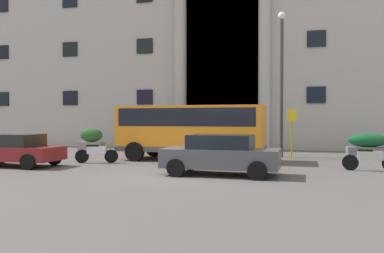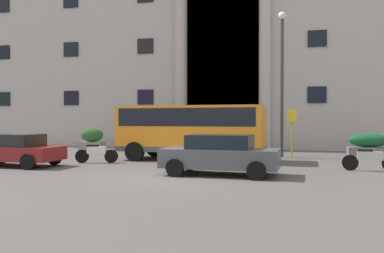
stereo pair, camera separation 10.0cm
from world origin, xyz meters
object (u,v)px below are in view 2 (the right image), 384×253
at_px(hedge_planter_entrance_left, 92,139).
at_px(hedge_planter_east, 369,145).
at_px(orange_minibus, 192,128).
at_px(parked_sedan_second, 220,154).
at_px(hedge_planter_west, 162,139).
at_px(parked_sedan_far, 14,150).
at_px(motorcycle_near_kerb, 369,159).
at_px(motorcycle_far_end, 96,153).
at_px(lamppost_plaza_centre, 282,73).
at_px(bus_stop_sign, 292,128).

height_order(hedge_planter_entrance_left, hedge_planter_east, hedge_planter_entrance_left).
distance_m(orange_minibus, parked_sedan_second, 5.31).
xyz_separation_m(hedge_planter_west, parked_sedan_far, (-3.53, -9.28, -0.03)).
relative_size(parked_sedan_far, parked_sedan_second, 0.96).
height_order(hedge_planter_east, motorcycle_near_kerb, hedge_planter_east).
height_order(motorcycle_near_kerb, motorcycle_far_end, same).
distance_m(motorcycle_near_kerb, motorcycle_far_end, 11.38).
relative_size(orange_minibus, hedge_planter_west, 3.69).
xyz_separation_m(hedge_planter_west, motorcycle_far_end, (-0.80, -7.32, -0.26)).
bearing_deg(motorcycle_near_kerb, motorcycle_far_end, -177.24).
height_order(parked_sedan_far, lamppost_plaza_centre, lamppost_plaza_centre).
bearing_deg(parked_sedan_far, parked_sedan_second, -2.82).
relative_size(parked_sedan_second, motorcycle_near_kerb, 2.06).
xyz_separation_m(parked_sedan_far, parked_sedan_second, (8.82, -0.64, 0.04)).
distance_m(hedge_planter_east, parked_sedan_second, 11.47).
bearing_deg(motorcycle_far_end, hedge_planter_west, 69.03).
height_order(orange_minibus, parked_sedan_far, orange_minibus).
bearing_deg(motorcycle_near_kerb, lamppost_plaza_centre, 127.00).
xyz_separation_m(orange_minibus, hedge_planter_east, (8.77, 4.60, -0.98)).
bearing_deg(orange_minibus, motorcycle_near_kerb, -14.63).
bearing_deg(hedge_planter_entrance_left, bus_stop_sign, -13.43).
height_order(hedge_planter_east, lamppost_plaza_centre, lamppost_plaza_centre).
xyz_separation_m(parked_sedan_far, motorcycle_far_end, (2.73, 1.96, -0.24)).
relative_size(hedge_planter_east, motorcycle_near_kerb, 1.09).
relative_size(orange_minibus, motorcycle_far_end, 3.74).
bearing_deg(hedge_planter_entrance_left, hedge_planter_east, -0.52).
xyz_separation_m(orange_minibus, hedge_planter_west, (-3.12, 5.15, -0.85)).
distance_m(orange_minibus, hedge_planter_east, 9.96).
bearing_deg(bus_stop_sign, hedge_planter_east, 34.42).
height_order(hedge_planter_west, motorcycle_near_kerb, hedge_planter_west).
relative_size(orange_minibus, hedge_planter_east, 3.18).
relative_size(hedge_planter_west, motorcycle_near_kerb, 0.94).
height_order(hedge_planter_west, lamppost_plaza_centre, lamppost_plaza_centre).
distance_m(bus_stop_sign, hedge_planter_west, 8.53).
distance_m(hedge_planter_entrance_left, motorcycle_near_kerb, 16.75).
height_order(bus_stop_sign, hedge_planter_entrance_left, bus_stop_sign).
distance_m(bus_stop_sign, motorcycle_far_end, 9.54).
height_order(parked_sedan_second, motorcycle_near_kerb, parked_sedan_second).
bearing_deg(hedge_planter_east, lamppost_plaza_centre, -156.80).
bearing_deg(lamppost_plaza_centre, hedge_planter_entrance_left, 169.86).
xyz_separation_m(hedge_planter_west, lamppost_plaza_centre, (7.30, -2.51, 3.66)).
relative_size(hedge_planter_entrance_left, lamppost_plaza_centre, 0.21).
bearing_deg(lamppost_plaza_centre, motorcycle_far_end, -149.27).
bearing_deg(bus_stop_sign, motorcycle_near_kerb, -56.64).
xyz_separation_m(hedge_planter_entrance_left, parked_sedan_second, (9.84, -9.53, 0.05)).
bearing_deg(hedge_planter_entrance_left, motorcycle_far_end, -61.55).
xyz_separation_m(motorcycle_near_kerb, lamppost_plaza_centre, (-3.28, 5.05, 3.92)).
bearing_deg(parked_sedan_second, hedge_planter_east, 58.06).
bearing_deg(motorcycle_near_kerb, bus_stop_sign, 127.32).
relative_size(bus_stop_sign, lamppost_plaza_centre, 0.33).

